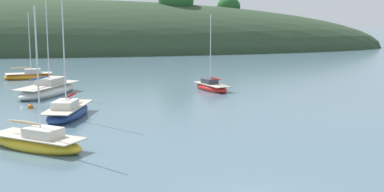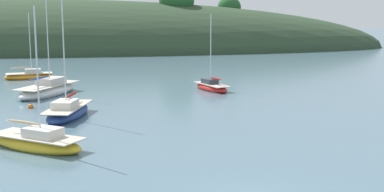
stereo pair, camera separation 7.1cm
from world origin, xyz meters
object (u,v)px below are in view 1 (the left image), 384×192
(sailboat_navy_dinghy, at_px, (211,87))
(sailboat_teal_outer, at_px, (29,76))
(sailboat_white_near, at_px, (48,90))
(mooring_buoy_channel, at_px, (31,107))
(sailboat_black_sloop, at_px, (68,112))
(sailboat_cream_ketch, at_px, (38,142))

(sailboat_navy_dinghy, bearing_deg, sailboat_teal_outer, 150.70)
(sailboat_white_near, distance_m, sailboat_navy_dinghy, 15.74)
(sailboat_navy_dinghy, distance_m, mooring_buoy_channel, 17.76)
(sailboat_black_sloop, bearing_deg, sailboat_teal_outer, 106.92)
(sailboat_navy_dinghy, bearing_deg, sailboat_white_near, -176.53)
(sailboat_white_near, bearing_deg, sailboat_navy_dinghy, 3.47)
(sailboat_white_near, bearing_deg, mooring_buoy_channel, -93.67)
(sailboat_cream_ketch, xyz_separation_m, sailboat_black_sloop, (0.74, 8.63, 0.02))
(sailboat_cream_ketch, relative_size, sailboat_navy_dinghy, 1.08)
(sailboat_teal_outer, bearing_deg, sailboat_cream_ketch, -78.91)
(sailboat_teal_outer, relative_size, sailboat_black_sloop, 0.83)
(sailboat_teal_outer, bearing_deg, sailboat_black_sloop, -73.08)
(sailboat_teal_outer, height_order, sailboat_cream_ketch, sailboat_cream_ketch)
(sailboat_teal_outer, height_order, mooring_buoy_channel, sailboat_teal_outer)
(sailboat_teal_outer, height_order, sailboat_navy_dinghy, sailboat_teal_outer)
(sailboat_cream_ketch, xyz_separation_m, sailboat_navy_dinghy, (13.46, 20.09, -0.05))
(sailboat_white_near, bearing_deg, sailboat_black_sloop, -74.15)
(sailboat_white_near, distance_m, mooring_buoy_channel, 6.50)
(sailboat_teal_outer, distance_m, sailboat_white_near, 12.53)
(sailboat_white_near, relative_size, sailboat_navy_dinghy, 1.33)
(sailboat_black_sloop, distance_m, sailboat_navy_dinghy, 17.13)
(sailboat_black_sloop, height_order, mooring_buoy_channel, sailboat_black_sloop)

